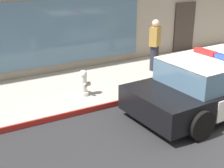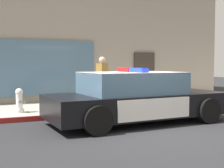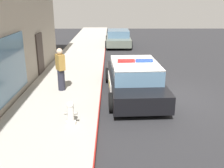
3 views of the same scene
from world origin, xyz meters
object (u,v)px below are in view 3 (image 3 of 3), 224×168
(car_down_street, at_px, (118,38))
(police_cruiser, at_px, (134,79))
(fire_hydrant, at_px, (71,113))
(pedestrian_on_sidewalk, at_px, (61,69))

(car_down_street, bearing_deg, police_cruiser, -178.33)
(fire_hydrant, bearing_deg, police_cruiser, -36.87)
(fire_hydrant, distance_m, pedestrian_on_sidewalk, 3.13)
(police_cruiser, height_order, fire_hydrant, police_cruiser)
(car_down_street, height_order, pedestrian_on_sidewalk, pedestrian_on_sidewalk)
(police_cruiser, distance_m, pedestrian_on_sidewalk, 2.94)
(police_cruiser, bearing_deg, pedestrian_on_sidewalk, 83.64)
(police_cruiser, height_order, pedestrian_on_sidewalk, pedestrian_on_sidewalk)
(police_cruiser, xyz_separation_m, car_down_street, (11.17, 0.29, -0.05))
(fire_hydrant, xyz_separation_m, pedestrian_on_sidewalk, (2.98, 0.81, 0.51))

